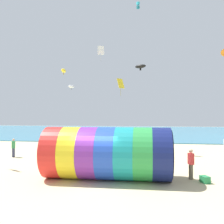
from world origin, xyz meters
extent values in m
plane|color=#CCBA8C|center=(0.00, 0.00, 0.00)|extent=(120.00, 120.00, 0.00)
cube|color=teal|center=(0.00, 37.50, 0.05)|extent=(120.00, 40.00, 0.10)
cylinder|color=red|center=(-2.43, 0.27, 1.46)|extent=(1.01, 2.92, 2.92)
cylinder|color=yellow|center=(-1.43, 0.27, 1.46)|extent=(1.01, 2.92, 2.92)
cylinder|color=purple|center=(-0.43, 0.28, 1.46)|extent=(1.01, 2.92, 2.92)
cylinder|color=blue|center=(0.56, 0.28, 1.46)|extent=(1.01, 2.92, 2.92)
cylinder|color=teal|center=(1.56, 0.29, 1.46)|extent=(1.01, 2.92, 2.92)
cylinder|color=green|center=(2.56, 0.29, 1.46)|extent=(1.01, 2.92, 2.92)
cylinder|color=navy|center=(3.56, 0.29, 1.46)|extent=(1.01, 2.92, 2.92)
cylinder|color=black|center=(4.07, 0.30, 1.46)|extent=(0.07, 2.68, 2.68)
cylinder|color=#726651|center=(5.22, 0.90, 0.42)|extent=(0.24, 0.24, 0.84)
cube|color=red|center=(5.22, 0.90, 1.15)|extent=(0.33, 0.41, 0.63)
sphere|color=beige|center=(5.22, 0.90, 1.60)|extent=(0.23, 0.23, 0.23)
cube|color=#2DB2C6|center=(1.87, 13.33, 15.58)|extent=(0.36, 0.36, 0.28)
cube|color=#1B6B77|center=(1.87, 13.33, 15.16)|extent=(0.36, 0.36, 0.28)
cylinder|color=black|center=(1.87, 13.33, 15.37)|extent=(0.02, 0.02, 0.75)
cube|color=yellow|center=(-0.20, 15.15, 7.20)|extent=(0.89, 0.92, 1.16)
cylinder|color=olive|center=(-0.20, 15.15, 6.36)|extent=(0.03, 0.03, 1.22)
cube|color=white|center=(-2.39, 14.32, 10.90)|extent=(0.74, 0.25, 1.05)
cylinder|color=gray|center=(-2.39, 14.32, 10.18)|extent=(0.03, 0.03, 1.05)
ellipsoid|color=black|center=(2.19, 10.21, 8.18)|extent=(1.24, 0.99, 0.47)
cube|color=black|center=(2.19, 10.21, 7.93)|extent=(0.15, 0.10, 0.29)
ellipsoid|color=white|center=(-4.80, 10.92, 6.45)|extent=(0.59, 0.99, 0.32)
cube|color=gray|center=(-4.80, 10.92, 6.25)|extent=(0.06, 0.13, 0.24)
ellipsoid|color=yellow|center=(-3.94, 5.99, 7.18)|extent=(0.57, 1.03, 0.41)
cube|color=olive|center=(-3.94, 5.99, 6.97)|extent=(0.04, 0.14, 0.25)
cylinder|color=#383D56|center=(-8.39, 6.19, 0.38)|extent=(0.24, 0.24, 0.77)
cube|color=#338C4C|center=(-8.39, 6.19, 1.06)|extent=(0.31, 0.41, 0.58)
sphere|color=tan|center=(-8.39, 6.19, 1.47)|extent=(0.21, 0.21, 0.21)
cylinder|color=black|center=(2.81, 6.52, 0.38)|extent=(0.24, 0.24, 0.76)
cube|color=red|center=(2.81, 6.52, 1.04)|extent=(0.32, 0.41, 0.57)
sphere|color=tan|center=(2.81, 6.52, 1.45)|extent=(0.21, 0.21, 0.21)
cube|color=#268C4C|center=(5.83, 0.26, 0.18)|extent=(0.52, 0.61, 0.36)
camera|label=1|loc=(2.76, -13.55, 3.67)|focal=40.00mm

